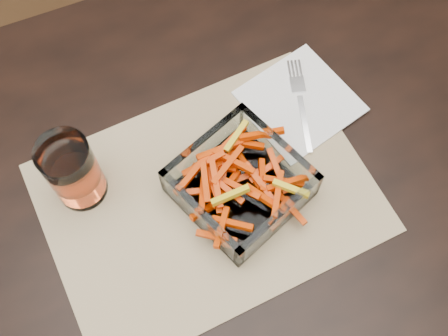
# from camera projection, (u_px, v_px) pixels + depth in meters

# --- Properties ---
(dining_table) EXTENTS (1.60, 0.90, 0.75)m
(dining_table) POSITION_uv_depth(u_px,v_px,m) (254.00, 228.00, 0.87)
(dining_table) COLOR black
(dining_table) RESTS_ON ground
(placemat) EXTENTS (0.47, 0.36, 0.00)m
(placemat) POSITION_uv_depth(u_px,v_px,m) (208.00, 197.00, 0.79)
(placemat) COLOR tan
(placemat) RESTS_ON dining_table
(glass_bowl) EXTENTS (0.20, 0.20, 0.06)m
(glass_bowl) POSITION_uv_depth(u_px,v_px,m) (240.00, 185.00, 0.77)
(glass_bowl) COLOR white
(glass_bowl) RESTS_ON placemat
(tumbler) EXTENTS (0.07, 0.07, 0.12)m
(tumbler) POSITION_uv_depth(u_px,v_px,m) (74.00, 173.00, 0.74)
(tumbler) COLOR white
(tumbler) RESTS_ON placemat
(napkin) EXTENTS (0.18, 0.18, 0.00)m
(napkin) POSITION_uv_depth(u_px,v_px,m) (300.00, 101.00, 0.85)
(napkin) COLOR white
(napkin) RESTS_ON placemat
(fork) EXTENTS (0.06, 0.16, 0.00)m
(fork) POSITION_uv_depth(u_px,v_px,m) (301.00, 101.00, 0.85)
(fork) COLOR silver
(fork) RESTS_ON napkin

